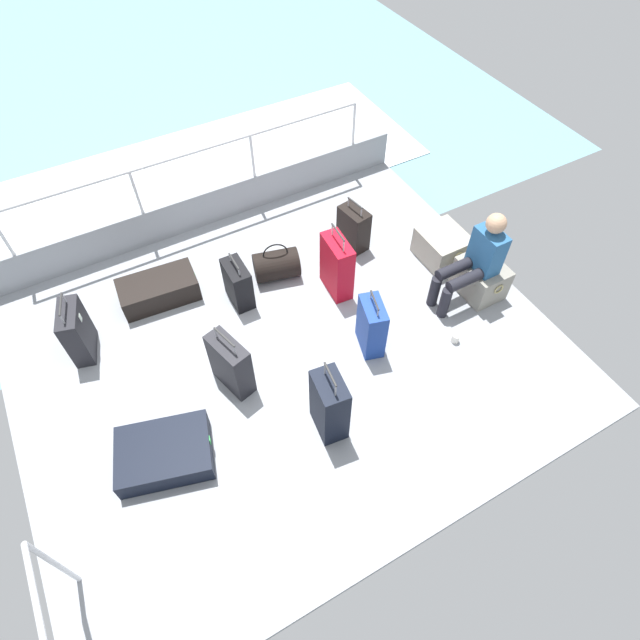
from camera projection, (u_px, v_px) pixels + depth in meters
ground_plane at (286, 350)px, 5.37m from camera, size 4.40×5.20×0.06m
gunwale_port at (204, 209)px, 6.34m from camera, size 0.06×5.20×0.45m
railing_port at (195, 170)px, 5.90m from camera, size 0.04×4.20×1.02m
stair_rail_starboard at (59, 624)px, 3.27m from camera, size 0.94×0.04×0.97m
sea_wake at (174, 182)px, 7.56m from camera, size 12.00×12.00×0.01m
cargo_crate_0 at (442, 246)px, 6.02m from camera, size 0.56×0.47×0.35m
cargo_crate_1 at (480, 278)px, 5.68m from camera, size 0.55×0.40×0.39m
passenger_seated at (475, 259)px, 5.33m from camera, size 0.34×0.66×1.09m
suitcase_0 at (337, 266)px, 5.58m from camera, size 0.45×0.23×0.83m
suitcase_1 at (329, 406)px, 4.54m from camera, size 0.39×0.28×0.87m
suitcase_2 at (159, 290)px, 5.66m from camera, size 0.49×0.84×0.27m
suitcase_3 at (164, 453)px, 4.54m from camera, size 0.77×0.92×0.22m
suitcase_4 at (231, 364)px, 4.86m from camera, size 0.48×0.30×0.74m
suitcase_5 at (77, 332)px, 5.10m from camera, size 0.47×0.29×0.72m
suitcase_6 at (371, 326)px, 5.14m from camera, size 0.41×0.29×0.70m
suitcase_7 at (238, 284)px, 5.55m from camera, size 0.38×0.21×0.60m
suitcase_8 at (353, 228)px, 6.07m from camera, size 0.39×0.27×0.64m
duffel_bag at (276, 265)px, 5.84m from camera, size 0.44×0.56×0.48m
paper_cup at (455, 338)px, 5.37m from camera, size 0.08×0.08×0.10m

